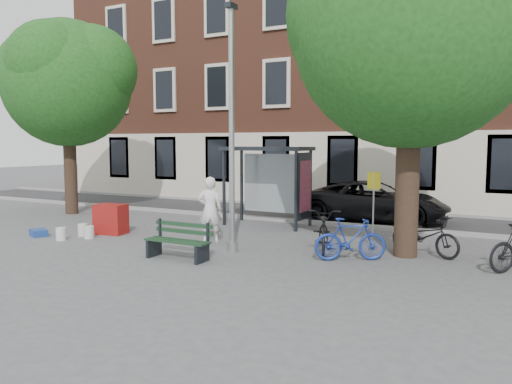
{
  "coord_description": "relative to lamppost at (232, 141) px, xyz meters",
  "views": [
    {
      "loc": [
        6.31,
        -10.75,
        2.75
      ],
      "look_at": [
        -0.02,
        1.35,
        1.4
      ],
      "focal_mm": 35.0,
      "sensor_mm": 36.0,
      "label": 1
    }
  ],
  "objects": [
    {
      "name": "ground",
      "position": [
        0.0,
        0.0,
        -2.78
      ],
      "size": [
        90.0,
        90.0,
        0.0
      ],
      "primitive_type": "plane",
      "color": "#4C4C4F",
      "rests_on": "ground"
    },
    {
      "name": "road",
      "position": [
        0.0,
        7.0,
        -2.78
      ],
      "size": [
        40.0,
        4.0,
        0.01
      ],
      "primitive_type": "cube",
      "color": "#28282B",
      "rests_on": "ground"
    },
    {
      "name": "curb_near",
      "position": [
        0.0,
        5.0,
        -2.72
      ],
      "size": [
        40.0,
        0.25,
        0.12
      ],
      "primitive_type": "cube",
      "color": "gray",
      "rests_on": "ground"
    },
    {
      "name": "curb_far",
      "position": [
        0.0,
        9.0,
        -2.72
      ],
      "size": [
        40.0,
        0.25,
        0.12
      ],
      "primitive_type": "cube",
      "color": "gray",
      "rests_on": "ground"
    },
    {
      "name": "building_row",
      "position": [
        0.0,
        13.0,
        4.22
      ],
      "size": [
        30.0,
        8.0,
        14.0
      ],
      "primitive_type": "cube",
      "color": "brown",
      "rests_on": "ground"
    },
    {
      "name": "lamppost",
      "position": [
        0.0,
        0.0,
        0.0
      ],
      "size": [
        0.28,
        0.35,
        6.11
      ],
      "color": "#9EA0A3",
      "rests_on": "ground"
    },
    {
      "name": "tree_right",
      "position": [
        4.01,
        1.38,
        2.83
      ],
      "size": [
        5.76,
        5.6,
        8.2
      ],
      "color": "black",
      "rests_on": "ground"
    },
    {
      "name": "tree_left",
      "position": [
        -8.99,
        2.88,
        2.43
      ],
      "size": [
        5.18,
        4.86,
        7.4
      ],
      "color": "black",
      "rests_on": "ground"
    },
    {
      "name": "bus_shelter",
      "position": [
        -0.61,
        4.11,
        -0.87
      ],
      "size": [
        2.85,
        1.45,
        2.62
      ],
      "color": "#1E2328",
      "rests_on": "ground"
    },
    {
      "name": "painter",
      "position": [
        -1.14,
        0.75,
        -1.87
      ],
      "size": [
        0.79,
        0.7,
        1.83
      ],
      "primitive_type": "imported",
      "rotation": [
        0.0,
        0.0,
        3.65
      ],
      "color": "white",
      "rests_on": "ground"
    },
    {
      "name": "bench",
      "position": [
        -0.71,
        -1.29,
        -2.4
      ],
      "size": [
        1.65,
        0.56,
        0.85
      ],
      "rotation": [
        0.0,
        0.0,
        -0.01
      ],
      "color": "#1E2328",
      "rests_on": "ground"
    },
    {
      "name": "bike_a",
      "position": [
        4.4,
        1.83,
        -2.3
      ],
      "size": [
        1.95,
        1.32,
        0.97
      ],
      "primitive_type": "imported",
      "rotation": [
        0.0,
        0.0,
        1.17
      ],
      "color": "black",
      "rests_on": "ground"
    },
    {
      "name": "bike_b",
      "position": [
        2.95,
        0.42,
        -2.28
      ],
      "size": [
        1.7,
        1.26,
        1.01
      ],
      "primitive_type": "imported",
      "rotation": [
        0.0,
        0.0,
        2.09
      ],
      "color": "navy",
      "rests_on": "ground"
    },
    {
      "name": "bike_c",
      "position": [
        2.06,
        1.1,
        -2.21
      ],
      "size": [
        1.45,
        2.3,
        1.14
      ],
      "primitive_type": "imported",
      "rotation": [
        0.0,
        0.0,
        0.35
      ],
      "color": "black",
      "rests_on": "ground"
    },
    {
      "name": "car_dark",
      "position": [
        1.93,
        6.58,
        -2.08
      ],
      "size": [
        5.19,
        2.6,
        1.41
      ],
      "primitive_type": "imported",
      "rotation": [
        0.0,
        0.0,
        1.62
      ],
      "color": "black",
      "rests_on": "ground"
    },
    {
      "name": "red_stand",
      "position": [
        -4.51,
        0.44,
        -2.33
      ],
      "size": [
        0.97,
        0.72,
        0.9
      ],
      "primitive_type": "cube",
      "rotation": [
        0.0,
        0.0,
        0.14
      ],
      "color": "maroon",
      "rests_on": "ground"
    },
    {
      "name": "blue_crate",
      "position": [
        -6.13,
        -0.85,
        -2.68
      ],
      "size": [
        0.67,
        0.59,
        0.2
      ],
      "primitive_type": "cube",
      "rotation": [
        0.0,
        0.0,
        -0.42
      ],
      "color": "navy",
      "rests_on": "ground"
    },
    {
      "name": "bucket_a",
      "position": [
        -5.04,
        -0.98,
        -2.6
      ],
      "size": [
        0.35,
        0.35,
        0.36
      ],
      "primitive_type": "cylinder",
      "rotation": [
        0.0,
        0.0,
        0.3
      ],
      "color": "silver",
      "rests_on": "ground"
    },
    {
      "name": "bucket_b",
      "position": [
        -5.01,
        -0.21,
        -2.6
      ],
      "size": [
        0.33,
        0.33,
        0.36
      ],
      "primitive_type": "cylinder",
      "rotation": [
        0.0,
        0.0,
        0.22
      ],
      "color": "silver",
      "rests_on": "ground"
    },
    {
      "name": "bucket_c",
      "position": [
        -4.54,
        -0.42,
        -2.6
      ],
      "size": [
        0.33,
        0.33,
        0.36
      ],
      "primitive_type": "cylinder",
      "rotation": [
        0.0,
        0.0,
        0.19
      ],
      "color": "silver",
      "rests_on": "ground"
    },
    {
      "name": "notice_sign",
      "position": [
        3.0,
        2.27,
        -1.33
      ],
      "size": [
        0.34,
        0.05,
        1.98
      ],
      "rotation": [
        0.0,
        0.0,
        -0.05
      ],
      "color": "#9EA0A3",
      "rests_on": "ground"
    }
  ]
}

